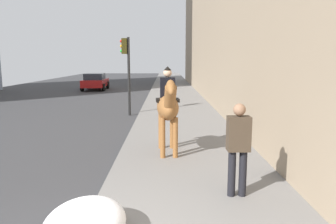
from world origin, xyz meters
TOP-DOWN VIEW (x-y plane):
  - mounted_horse_near at (5.04, -1.31)m, footprint 2.15×0.66m
  - pedestrian_greeting at (2.32, -2.55)m, footprint 0.27×0.40m
  - car_near_lane at (24.76, 4.83)m, footprint 4.10×2.07m
  - traffic_light_near_curb at (11.72, 0.53)m, footprint 0.20×0.44m
  - snow_pile_near at (0.86, -0.15)m, footprint 1.44×1.11m

SIDE VIEW (x-z plane):
  - snow_pile_near at x=0.86m, z-range 0.12..0.62m
  - car_near_lane at x=24.76m, z-range 0.03..1.47m
  - pedestrian_greeting at x=2.32m, z-range 0.25..1.95m
  - mounted_horse_near at x=5.04m, z-range 0.25..2.53m
  - traffic_light_near_curb at x=11.72m, z-range 0.62..4.21m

